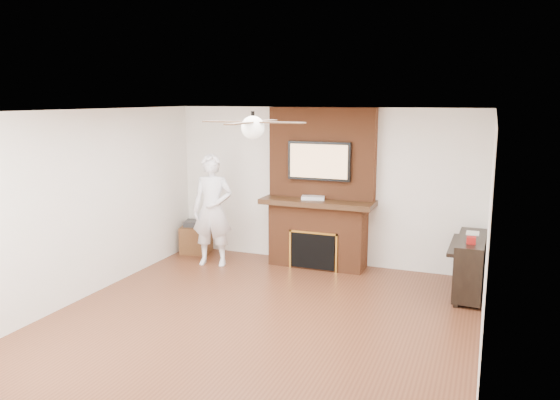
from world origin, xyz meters
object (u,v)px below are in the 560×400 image
at_px(fireplace, 319,204).
at_px(person, 212,210).
at_px(side_table, 196,238).
at_px(piano, 470,264).

bearing_deg(fireplace, person, -159.36).
relative_size(person, side_table, 3.04).
relative_size(side_table, piano, 0.48).
xyz_separation_m(person, side_table, (-0.61, 0.53, -0.63)).
bearing_deg(side_table, fireplace, -12.40).
distance_m(side_table, piano, 4.53).
height_order(fireplace, person, fireplace).
height_order(fireplace, piano, fireplace).
xyz_separation_m(side_table, piano, (4.51, -0.48, 0.17)).
relative_size(fireplace, side_table, 4.26).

